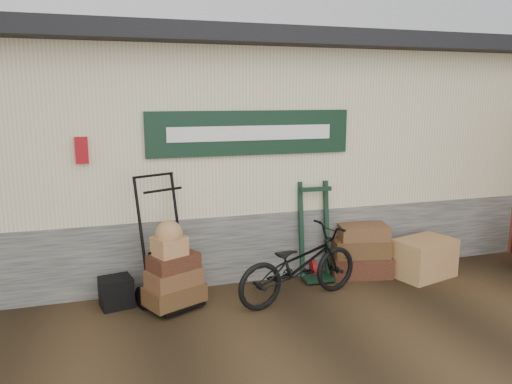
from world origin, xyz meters
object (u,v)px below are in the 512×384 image
wicker_hamper (424,258)px  black_trunk (116,292)px  porter_trolley (165,240)px  suitcase_stack (360,249)px  bicycle (299,261)px  green_barrow (315,231)px

wicker_hamper → black_trunk: wicker_hamper is taller
porter_trolley → suitcase_stack: 2.68m
porter_trolley → bicycle: bearing=-37.2°
porter_trolley → suitcase_stack: bearing=-20.1°
bicycle → suitcase_stack: bearing=-78.2°
black_trunk → suitcase_stack: bearing=1.7°
suitcase_stack → black_trunk: suitcase_stack is taller
black_trunk → wicker_hamper: bearing=-3.2°
porter_trolley → green_barrow: 2.02m
wicker_hamper → bicycle: bearing=-173.3°
green_barrow → black_trunk: (-2.56, -0.16, -0.47)m
green_barrow → black_trunk: 2.61m
porter_trolley → bicycle: (1.52, -0.35, -0.29)m
black_trunk → bicycle: 2.16m
porter_trolley → green_barrow: size_ratio=1.20×
wicker_hamper → bicycle: size_ratio=0.47×
porter_trolley → black_trunk: size_ratio=4.41×
green_barrow → wicker_hamper: green_barrow is taller
wicker_hamper → porter_trolley: bearing=177.9°
wicker_hamper → bicycle: (-1.91, -0.23, 0.23)m
green_barrow → suitcase_stack: bearing=-2.9°
wicker_hamper → bicycle: bicycle is taller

